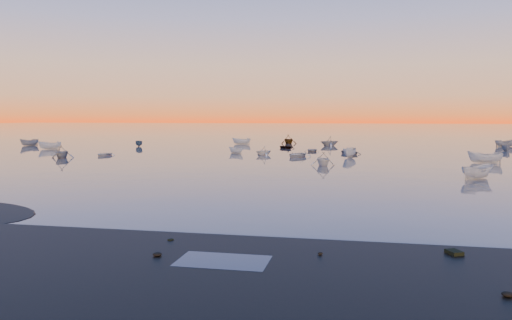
% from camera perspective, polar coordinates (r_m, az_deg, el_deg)
% --- Properties ---
extents(ground, '(600.00, 600.00, 0.00)m').
position_cam_1_polar(ground, '(127.50, 7.43, 2.27)').
color(ground, '#615851').
rests_on(ground, ground).
extents(mud_lobes, '(140.00, 6.00, 0.07)m').
position_cam_1_polar(mud_lobes, '(28.26, -7.86, -7.33)').
color(mud_lobes, black).
rests_on(mud_lobes, ground).
extents(moored_fleet, '(124.00, 58.00, 1.20)m').
position_cam_1_polar(moored_fleet, '(80.77, 4.99, 0.72)').
color(moored_fleet, silver).
rests_on(moored_fleet, ground).
extents(boat_near_center, '(4.02, 4.25, 1.43)m').
position_cam_1_polar(boat_near_center, '(52.60, 23.94, -2.00)').
color(boat_near_center, silver).
rests_on(boat_near_center, ground).
extents(boat_near_right, '(4.04, 2.67, 1.30)m').
position_cam_1_polar(boat_near_right, '(61.77, 7.68, -0.62)').
color(boat_near_right, silver).
rests_on(boat_near_right, ground).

